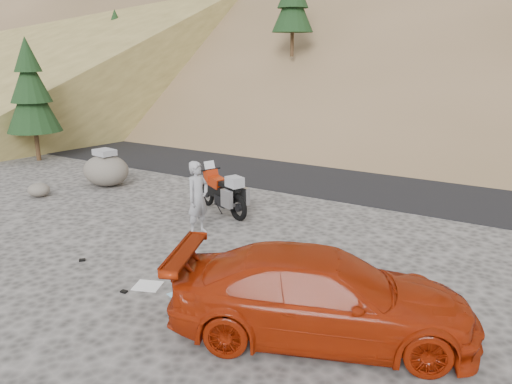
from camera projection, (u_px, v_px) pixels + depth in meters
ground at (165, 246)px, 11.88m from camera, size 140.00×140.00×0.00m
road at (322, 171)px, 19.26m from camera, size 120.00×7.00×0.05m
conifer_verge at (31, 91)px, 20.31m from camera, size 2.20×2.20×5.04m
motorcycle at (224, 193)px, 14.07m from camera, size 2.25×1.19×1.42m
man at (199, 233)px, 12.67m from camera, size 0.51×0.72×1.88m
red_car at (321, 335)px, 8.17m from camera, size 5.26×3.65×1.41m
boulder at (106, 170)px, 17.03m from camera, size 2.04×1.91×1.24m
small_rock at (39, 190)px, 15.84m from camera, size 0.86×0.81×0.43m
gear_white_cloth at (148, 286)px, 9.84m from camera, size 0.65×0.61×0.02m
gear_blue_mat at (255, 297)px, 9.21m from camera, size 0.47×0.40×0.18m
gear_glove_a at (124, 291)px, 9.59m from camera, size 0.14×0.10×0.04m
gear_glove_b at (82, 260)px, 11.02m from camera, size 0.16×0.16×0.04m
gear_blue_cloth at (174, 295)px, 9.47m from camera, size 0.32×0.28×0.01m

